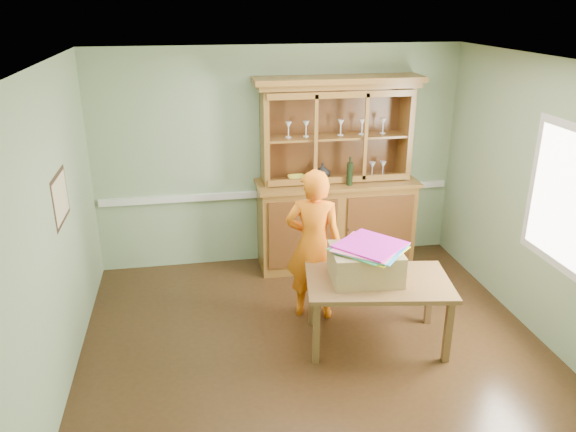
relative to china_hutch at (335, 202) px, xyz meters
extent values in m
plane|color=#3F2714|center=(-0.66, -1.73, -0.82)|extent=(4.50, 4.50, 0.00)
plane|color=white|center=(-0.66, -1.73, 1.88)|extent=(4.50, 4.50, 0.00)
plane|color=gray|center=(-0.66, 0.27, 0.53)|extent=(4.50, 0.00, 4.50)
plane|color=gray|center=(-2.91, -1.73, 0.53)|extent=(0.00, 4.00, 4.00)
plane|color=gray|center=(1.59, -1.73, 0.53)|extent=(0.00, 4.00, 4.00)
plane|color=gray|center=(-0.66, -3.73, 0.53)|extent=(4.50, 0.00, 4.50)
cube|color=silver|center=(-0.66, 0.24, 0.08)|extent=(4.41, 0.05, 0.08)
cube|color=#342014|center=(-2.89, -1.43, 0.73)|extent=(0.03, 0.60, 0.46)
cube|color=beige|center=(-2.89, -1.43, 0.73)|extent=(0.01, 0.52, 0.38)
cube|color=silver|center=(1.57, -2.03, 0.68)|extent=(0.03, 0.96, 1.36)
cube|color=white|center=(1.56, -2.03, 0.68)|extent=(0.01, 0.80, 1.20)
cube|color=brown|center=(0.00, -0.03, -0.29)|extent=(1.91, 0.58, 1.06)
cube|color=brown|center=(0.00, -0.04, 0.26)|extent=(1.98, 0.65, 0.04)
cube|color=#592F15|center=(0.00, 0.25, 0.84)|extent=(1.81, 0.04, 1.12)
cube|color=brown|center=(-0.87, 0.07, 0.84)|extent=(0.06, 0.40, 1.12)
cube|color=brown|center=(0.87, 0.07, 0.84)|extent=(0.06, 0.40, 1.12)
cube|color=brown|center=(0.00, 0.07, 1.43)|extent=(1.91, 0.47, 0.06)
cube|color=brown|center=(0.00, 0.05, 1.50)|extent=(2.00, 0.51, 0.06)
cube|color=brown|center=(0.00, 0.07, 0.82)|extent=(1.68, 0.35, 0.03)
imported|color=#B2B2B7|center=(-0.16, 0.07, 0.39)|extent=(0.19, 0.19, 0.20)
imported|color=yellow|center=(-0.48, 0.07, 0.31)|extent=(0.23, 0.23, 0.06)
cylinder|color=black|center=(0.11, -0.21, 0.45)|extent=(0.07, 0.07, 0.34)
cube|color=brown|center=(-0.05, -1.84, -0.16)|extent=(1.48, 1.03, 0.05)
cube|color=brown|center=(-0.71, -2.07, -0.50)|extent=(0.07, 0.07, 0.64)
cube|color=brown|center=(-0.60, -1.41, -0.50)|extent=(0.07, 0.07, 0.64)
cube|color=brown|center=(0.49, -2.27, -0.50)|extent=(0.07, 0.07, 0.64)
cube|color=brown|center=(0.60, -1.60, -0.50)|extent=(0.07, 0.07, 0.64)
cube|color=#94794C|center=(-0.17, -1.78, 0.01)|extent=(0.69, 0.57, 0.30)
cube|color=yellow|center=(-0.15, -1.80, 0.17)|extent=(0.77, 0.77, 0.01)
cube|color=#36B862|center=(-0.15, -1.80, 0.18)|extent=(0.77, 0.77, 0.01)
cube|color=#2FAAE1|center=(-0.15, -1.80, 0.19)|extent=(0.77, 0.77, 0.01)
cube|color=pink|center=(-0.15, -1.80, 0.20)|extent=(0.77, 0.77, 0.01)
cube|color=#D220CE|center=(-0.15, -1.80, 0.20)|extent=(0.77, 0.77, 0.01)
cube|color=#DD21C9|center=(-0.15, -1.80, 0.21)|extent=(0.77, 0.77, 0.01)
imported|color=orange|center=(-0.55, -1.21, -0.01)|extent=(0.68, 0.55, 1.63)
camera|label=1|loc=(-1.75, -6.37, 2.36)|focal=35.00mm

